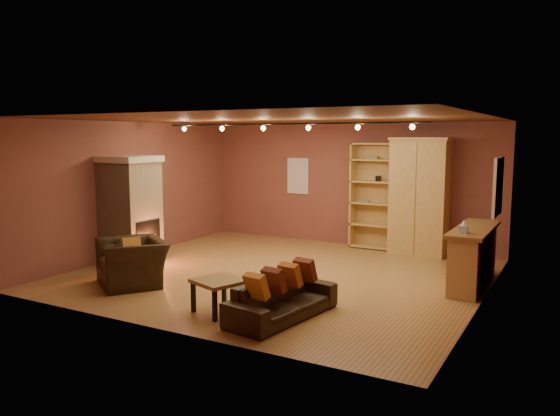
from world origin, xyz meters
The scene contains 16 objects.
floor centered at (0.00, 0.00, 0.00)m, with size 7.00×7.00×0.00m, color olive.
ceiling centered at (0.00, 0.00, 2.80)m, with size 7.00×7.00×0.00m, color #58321B.
back_wall centered at (0.00, 3.25, 1.40)m, with size 7.00×0.02×2.80m, color brown.
left_wall centered at (-3.50, 0.00, 1.40)m, with size 0.02×6.50×2.80m, color brown.
right_wall centered at (3.50, 0.00, 1.40)m, with size 0.02×6.50×2.80m, color brown.
fireplace centered at (-3.04, -0.60, 1.06)m, with size 1.01×0.98×2.12m.
back_window centered at (-1.30, 3.23, 1.55)m, with size 0.56×0.04×0.86m, color silver.
bookcase centered at (0.65, 3.13, 1.20)m, with size 0.96×0.38×2.36m.
armoire centered at (1.73, 2.93, 1.24)m, with size 1.22×0.69×2.48m.
bar_counter centered at (3.20, 0.91, 0.51)m, with size 0.57×2.09×1.00m.
tissue_box centered at (3.15, 0.24, 1.09)m, with size 0.14×0.14×0.23m.
right_window centered at (3.47, 1.40, 1.65)m, with size 0.05×0.90×1.00m, color silver.
loveseat centered at (1.20, -2.08, 0.36)m, with size 0.78×1.84×0.75m.
armchair centered at (-1.85, -1.81, 0.52)m, with size 1.41×1.30×1.03m.
coffee_table centered at (0.31, -2.31, 0.42)m, with size 0.82×0.82×0.49m.
track_rail centered at (0.00, 0.20, 2.69)m, with size 5.20×0.09×0.13m.
Camera 1 is at (4.73, -8.47, 2.50)m, focal length 35.00 mm.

